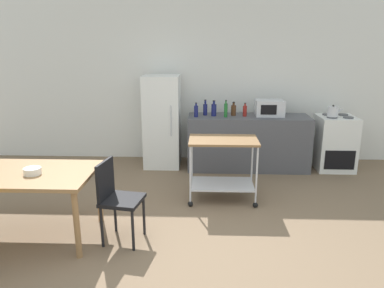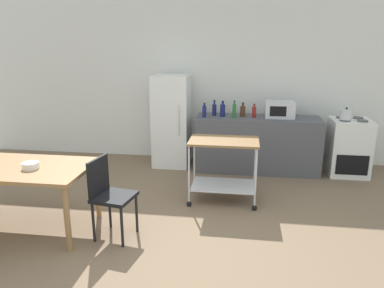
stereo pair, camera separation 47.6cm
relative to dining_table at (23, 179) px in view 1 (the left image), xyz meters
name	(u,v)px [view 1 (the left image)]	position (x,y,z in m)	size (l,w,h in m)	color
ground_plane	(186,249)	(1.75, -0.19, -0.67)	(12.00, 12.00, 0.00)	brown
back_wall	(196,79)	(1.75, 3.01, 0.78)	(8.40, 0.12, 2.90)	silver
kitchen_counter	(248,142)	(2.65, 2.41, -0.22)	(2.00, 0.64, 0.90)	#4C4C51
dining_table	(23,179)	(0.00, 0.00, 0.00)	(1.50, 0.90, 0.75)	olive
chair_black	(116,195)	(1.00, -0.04, -0.15)	(0.46, 0.46, 0.89)	black
stove_oven	(335,143)	(4.10, 2.42, -0.22)	(0.60, 0.61, 0.92)	white
refrigerator	(162,122)	(1.20, 2.51, 0.10)	(0.60, 0.63, 1.55)	white
kitchen_cart	(223,159)	(2.17, 1.08, -0.10)	(0.91, 0.57, 0.85)	brown
bottle_sesame_oil	(196,111)	(1.78, 2.31, 0.33)	(0.07, 0.07, 0.23)	navy
bottle_vinegar	(205,109)	(1.93, 2.47, 0.33)	(0.07, 0.07, 0.26)	navy
bottle_soy_sauce	(214,110)	(2.07, 2.40, 0.34)	(0.08, 0.08, 0.26)	navy
bottle_sparkling_water	(226,110)	(2.26, 2.31, 0.35)	(0.06, 0.06, 0.28)	#1E6628
bottle_soda	(233,110)	(2.39, 2.45, 0.32)	(0.08, 0.08, 0.23)	#4C2D19
bottle_olive_oil	(245,111)	(2.58, 2.40, 0.32)	(0.07, 0.07, 0.22)	maroon
microwave	(269,108)	(2.98, 2.45, 0.36)	(0.46, 0.35, 0.26)	silver
fruit_bowl	(32,171)	(0.15, -0.06, 0.11)	(0.18, 0.18, 0.07)	white
kettle	(333,112)	(3.98, 2.33, 0.33)	(0.24, 0.17, 0.19)	silver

